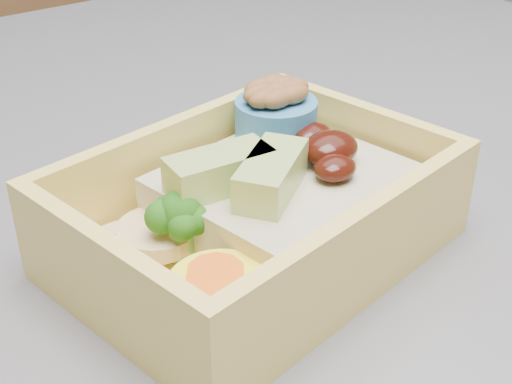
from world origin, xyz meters
TOP-DOWN VIEW (x-y plane):
  - bento_box at (0.09, -0.20)m, footprint 0.22×0.17m

SIDE VIEW (x-z plane):
  - bento_box at x=0.09m, z-range 0.91..0.98m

